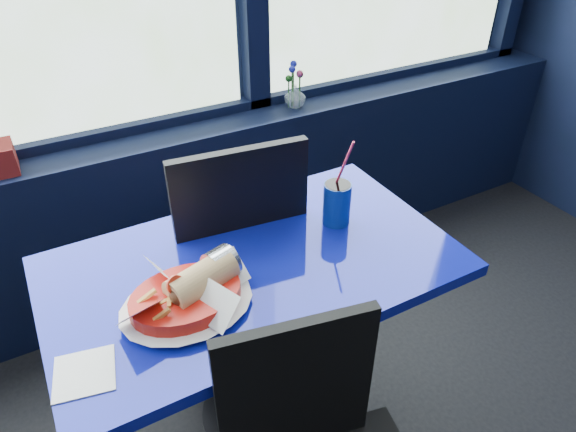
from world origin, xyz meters
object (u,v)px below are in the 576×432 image
object	(u,v)px
flower_vase	(295,94)
food_basket	(188,295)
chair_near_back	(226,244)
soda_cup	(337,202)
ketchup_bottle	(215,192)
near_table	(256,305)

from	to	relation	value
flower_vase	food_basket	world-z (taller)	flower_vase
chair_near_back	soda_cup	size ratio (longest dim) A/B	3.40
flower_vase	ketchup_bottle	distance (m)	0.84
flower_vase	near_table	bearing A→B (deg)	-126.24
near_table	flower_vase	distance (m)	1.09
near_table	flower_vase	size ratio (longest dim) A/B	5.75
ketchup_bottle	soda_cup	size ratio (longest dim) A/B	0.67
chair_near_back	food_basket	bearing A→B (deg)	62.91
chair_near_back	soda_cup	bearing A→B (deg)	145.08
ketchup_bottle	soda_cup	bearing A→B (deg)	-34.77
chair_near_back	near_table	bearing A→B (deg)	90.31
ketchup_bottle	soda_cup	xyz separation A→B (m)	(0.33, -0.23, -0.01)
near_table	chair_near_back	size ratio (longest dim) A/B	1.17
ketchup_bottle	food_basket	bearing A→B (deg)	-122.03
chair_near_back	flower_vase	distance (m)	0.84
near_table	ketchup_bottle	size ratio (longest dim) A/B	5.93
near_table	food_basket	xyz separation A→B (m)	(-0.23, -0.09, 0.22)
soda_cup	chair_near_back	bearing A→B (deg)	138.57
chair_near_back	food_basket	distance (m)	0.52
near_table	chair_near_back	xyz separation A→B (m)	(0.03, 0.31, 0.02)
chair_near_back	soda_cup	xyz separation A→B (m)	(0.29, -0.26, 0.24)
near_table	flower_vase	bearing A→B (deg)	53.76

